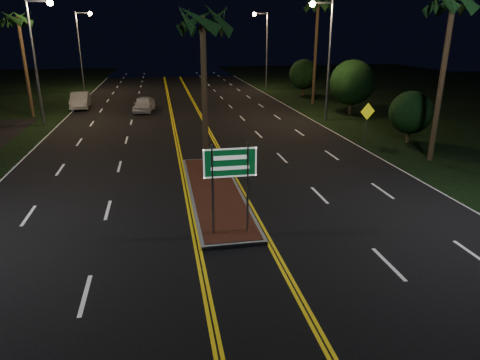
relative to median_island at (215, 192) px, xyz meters
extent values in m
plane|color=black|center=(0.00, -7.00, -0.08)|extent=(120.00, 120.00, 0.00)
cube|color=gray|center=(0.00, 0.00, -0.01)|extent=(2.25, 10.25, 0.15)
cube|color=#592819|center=(0.00, 0.00, 0.08)|extent=(2.00, 10.00, 0.02)
cylinder|color=gray|center=(-0.60, -4.20, 1.67)|extent=(0.08, 0.08, 3.20)
cylinder|color=gray|center=(0.60, -4.20, 1.67)|extent=(0.08, 0.08, 3.20)
cube|color=#07471E|center=(0.00, -4.20, 2.62)|extent=(1.80, 0.04, 1.00)
cube|color=white|center=(0.00, -4.22, 2.62)|extent=(1.80, 0.01, 1.00)
cylinder|color=gray|center=(-11.00, 17.00, 4.42)|extent=(0.18, 0.18, 9.00)
cube|color=gray|center=(-10.20, 17.00, 8.77)|extent=(1.60, 0.12, 0.12)
sphere|color=#FFBF72|center=(-9.40, 17.00, 8.67)|extent=(0.44, 0.44, 0.44)
cylinder|color=gray|center=(-11.00, 37.00, 4.42)|extent=(0.18, 0.18, 9.00)
cube|color=gray|center=(-10.20, 37.00, 8.77)|extent=(1.60, 0.12, 0.12)
sphere|color=#FFBF72|center=(-9.40, 37.00, 8.67)|extent=(0.44, 0.44, 0.44)
cylinder|color=gray|center=(11.00, 15.00, 4.42)|extent=(0.18, 0.18, 9.00)
cube|color=gray|center=(10.20, 15.00, 8.77)|extent=(1.60, 0.12, 0.12)
sphere|color=#FFBF72|center=(9.40, 15.00, 8.67)|extent=(0.44, 0.44, 0.44)
cylinder|color=gray|center=(11.00, 35.00, 4.42)|extent=(0.18, 0.18, 9.00)
cube|color=gray|center=(10.20, 35.00, 8.77)|extent=(1.60, 0.12, 0.12)
sphere|color=#FFBF72|center=(9.40, 35.00, 8.67)|extent=(0.44, 0.44, 0.44)
cylinder|color=#382819|center=(0.00, 3.50, 3.67)|extent=(0.28, 0.28, 7.50)
cylinder|color=#382819|center=(-12.80, 21.00, 3.92)|extent=(0.28, 0.28, 8.00)
cylinder|color=#382819|center=(12.50, 3.00, 4.17)|extent=(0.28, 0.28, 8.50)
cylinder|color=#382819|center=(12.80, 23.00, 4.67)|extent=(0.28, 0.28, 9.50)
cylinder|color=#382819|center=(13.50, 7.00, 0.37)|extent=(0.24, 0.24, 0.90)
sphere|color=black|center=(13.50, 7.00, 1.87)|extent=(2.70, 2.70, 2.70)
cylinder|color=#382819|center=(14.00, 17.00, 0.55)|extent=(0.24, 0.24, 1.26)
sphere|color=black|center=(14.00, 17.00, 2.65)|extent=(3.78, 3.78, 3.78)
cylinder|color=#382819|center=(13.80, 29.00, 0.46)|extent=(0.24, 0.24, 1.08)
sphere|color=black|center=(13.80, 29.00, 2.26)|extent=(3.24, 3.24, 3.24)
imported|color=white|center=(-3.57, 21.66, 0.69)|extent=(2.71, 4.92, 1.56)
imported|color=silver|center=(-9.50, 24.67, 0.77)|extent=(2.57, 5.29, 1.72)
cylinder|color=gray|center=(10.80, 7.54, 1.02)|extent=(0.07, 0.07, 2.21)
cube|color=#FFF70D|center=(10.80, 7.52, 1.93)|extent=(1.05, 0.25, 1.07)
camera|label=1|loc=(-2.18, -17.61, 6.73)|focal=32.00mm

